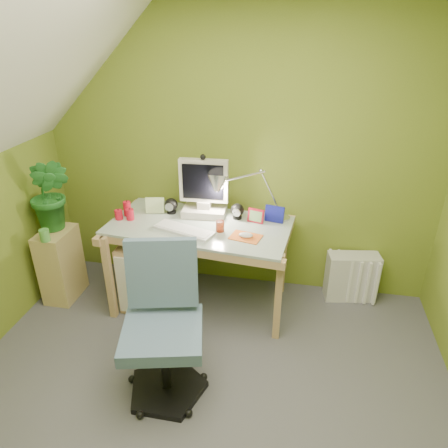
% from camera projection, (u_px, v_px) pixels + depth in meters
% --- Properties ---
extents(floor, '(3.20, 3.20, 0.01)m').
position_uv_depth(floor, '(192.00, 429.00, 2.41)').
color(floor, '#4E4E53').
rests_on(floor, ground).
extents(wall_back, '(3.20, 0.01, 2.40)m').
position_uv_depth(wall_back, '(238.00, 152.00, 3.27)').
color(wall_back, olive).
rests_on(wall_back, floor).
extents(desk, '(1.44, 0.82, 0.74)m').
position_uv_depth(desk, '(200.00, 265.00, 3.32)').
color(desk, tan).
rests_on(desk, floor).
extents(monitor, '(0.42, 0.26, 0.56)m').
position_uv_depth(monitor, '(204.00, 182.00, 3.18)').
color(monitor, beige).
rests_on(monitor, desk).
extents(speaker_left, '(0.11, 0.11, 0.13)m').
position_uv_depth(speaker_left, '(171.00, 206.00, 3.31)').
color(speaker_left, black).
rests_on(speaker_left, desk).
extents(speaker_right, '(0.13, 0.13, 0.12)m').
position_uv_depth(speaker_right, '(237.00, 211.00, 3.22)').
color(speaker_right, black).
rests_on(speaker_right, desk).
extents(keyboard, '(0.48, 0.29, 0.02)m').
position_uv_depth(keyboard, '(184.00, 230.00, 3.04)').
color(keyboard, silver).
rests_on(keyboard, desk).
extents(mousepad, '(0.25, 0.20, 0.01)m').
position_uv_depth(mousepad, '(246.00, 237.00, 2.96)').
color(mousepad, orange).
rests_on(mousepad, desk).
extents(mouse, '(0.12, 0.09, 0.04)m').
position_uv_depth(mouse, '(246.00, 235.00, 2.96)').
color(mouse, silver).
rests_on(mouse, mousepad).
extents(amber_tumbler, '(0.07, 0.07, 0.08)m').
position_uv_depth(amber_tumbler, '(220.00, 226.00, 3.03)').
color(amber_tumbler, maroon).
rests_on(amber_tumbler, desk).
extents(candle_cluster, '(0.17, 0.15, 0.12)m').
position_uv_depth(candle_cluster, '(125.00, 211.00, 3.24)').
color(candle_cluster, red).
rests_on(candle_cluster, desk).
extents(photo_frame_red, '(0.13, 0.05, 0.11)m').
position_uv_depth(photo_frame_red, '(256.00, 216.00, 3.16)').
color(photo_frame_red, '#AD1225').
rests_on(photo_frame_red, desk).
extents(photo_frame_blue, '(0.15, 0.05, 0.13)m').
position_uv_depth(photo_frame_blue, '(275.00, 214.00, 3.17)').
color(photo_frame_blue, navy).
rests_on(photo_frame_blue, desk).
extents(photo_frame_green, '(0.15, 0.05, 0.13)m').
position_uv_depth(photo_frame_green, '(155.00, 205.00, 3.31)').
color(photo_frame_green, '#BFD995').
rests_on(photo_frame_green, desk).
extents(desk_lamp, '(0.60, 0.33, 0.61)m').
position_uv_depth(desk_lamp, '(262.00, 183.00, 3.10)').
color(desk_lamp, '#B4B4B8').
rests_on(desk_lamp, desk).
extents(side_ledge, '(0.23, 0.35, 0.62)m').
position_uv_depth(side_ledge, '(61.00, 264.00, 3.44)').
color(side_ledge, tan).
rests_on(side_ledge, floor).
extents(potted_plant, '(0.34, 0.27, 0.60)m').
position_uv_depth(potted_plant, '(51.00, 194.00, 3.21)').
color(potted_plant, '#216523').
rests_on(potted_plant, side_ledge).
extents(green_cup, '(0.09, 0.09, 0.10)m').
position_uv_depth(green_cup, '(45.00, 235.00, 3.14)').
color(green_cup, '#509A40').
rests_on(green_cup, side_ledge).
extents(task_chair, '(0.65, 0.65, 0.97)m').
position_uv_depth(task_chair, '(162.00, 332.00, 2.44)').
color(task_chair, '#465F73').
rests_on(task_chair, floor).
extents(radiator, '(0.44, 0.23, 0.42)m').
position_uv_depth(radiator, '(351.00, 277.00, 3.45)').
color(radiator, silver).
rests_on(radiator, floor).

